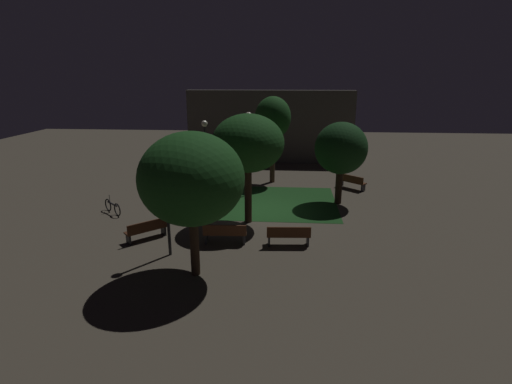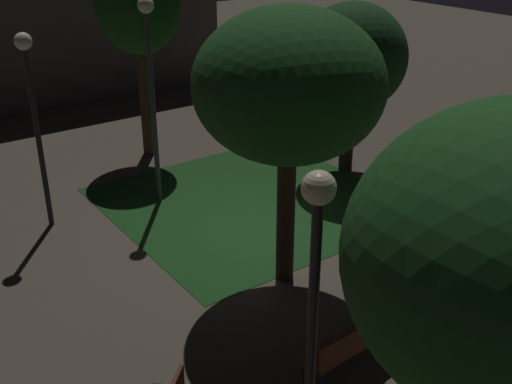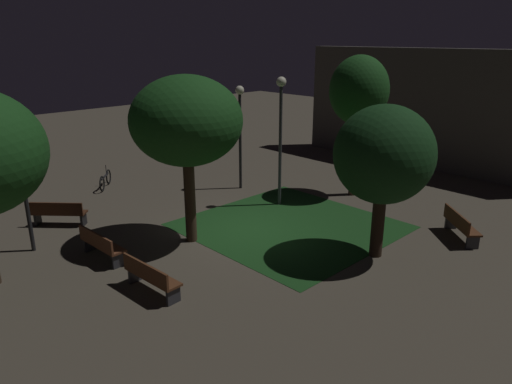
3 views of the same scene
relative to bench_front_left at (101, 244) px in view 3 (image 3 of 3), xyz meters
name	(u,v)px [view 3 (image 3 of 3)]	position (x,y,z in m)	size (l,w,h in m)	color
ground_plane	(248,229)	(1.32, 4.57, -0.48)	(60.00, 60.00, 0.00)	#4C4438
grass_lawn	(290,226)	(2.09, 5.82, -0.48)	(6.35, 6.23, 0.01)	#194219
bench_front_left	(101,244)	(0.00, 0.00, 0.00)	(1.82, 0.57, 0.88)	brown
bench_back_row	(150,276)	(2.65, 0.00, 0.00)	(1.83, 0.60, 0.88)	#512D19
bench_corner	(59,212)	(-3.39, 0.17, 0.00)	(1.63, 1.59, 0.88)	#422314
bench_near_trees	(460,224)	(6.53, 8.94, 0.00)	(1.65, 1.57, 0.88)	#512D19
tree_lawn_side	(384,155)	(5.36, 5.96, 2.55)	(2.79, 2.79, 4.45)	#2D2116
tree_back_left	(359,92)	(1.58, 10.18, 3.66)	(2.28, 2.28, 5.53)	#423021
tree_right_canopy	(186,122)	(0.72, 2.69, 3.31)	(3.33, 3.33, 5.15)	#38281C
lamp_post_path_center	(19,157)	(-1.99, -1.21, 2.44)	(0.36, 0.36, 4.26)	black
lamp_post_plaza_east	(240,119)	(-2.24, 7.47, 2.46)	(0.36, 0.36, 4.29)	black
lamp_post_near_wall	(281,121)	(0.33, 7.15, 2.76)	(0.36, 0.36, 4.81)	#333338
bicycle	(105,180)	(-6.28, 3.34, -0.14)	(1.31, 1.17, 0.93)	black
building_wall_backdrop	(424,109)	(1.15, 16.41, 2.34)	(13.06, 0.80, 5.65)	#4C4742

